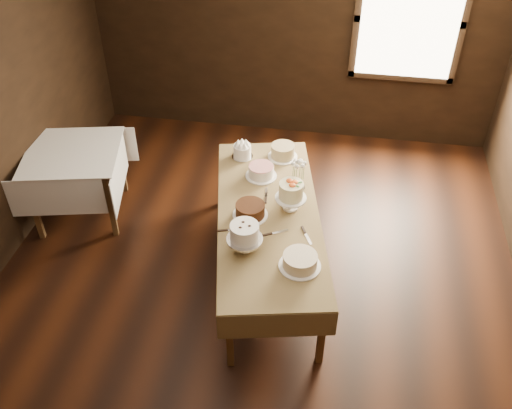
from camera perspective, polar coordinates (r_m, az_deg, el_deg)
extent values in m
cube|color=black|center=(5.39, -0.36, -9.20)|extent=(5.00, 6.00, 0.01)
cube|color=black|center=(7.06, 4.01, 17.22)|extent=(5.00, 0.02, 2.80)
cube|color=#FFEABF|center=(6.94, 15.26, 17.36)|extent=(1.10, 0.05, 1.30)
cube|color=#4D341B|center=(4.66, -2.67, -13.42)|extent=(0.07, 0.07, 0.65)
cube|color=#4D341B|center=(6.23, -2.78, 2.62)|extent=(0.07, 0.07, 0.65)
cube|color=#4D341B|center=(4.71, 6.63, -13.05)|extent=(0.07, 0.07, 0.65)
cube|color=#4D341B|center=(6.26, 4.03, 2.78)|extent=(0.07, 0.07, 0.65)
cube|color=#4D341B|center=(5.15, 1.26, -1.17)|extent=(1.31, 2.41, 0.04)
cube|color=olive|center=(5.14, 1.27, -0.95)|extent=(1.39, 2.48, 0.01)
cube|color=#4D341B|center=(6.15, -21.47, -0.45)|extent=(0.07, 0.07, 0.75)
cube|color=#4D341B|center=(6.74, -19.94, 3.72)|extent=(0.07, 0.07, 0.75)
cube|color=#4D341B|center=(5.94, -14.45, -0.21)|extent=(0.07, 0.07, 0.75)
cube|color=#4D341B|center=(6.55, -13.50, 4.05)|extent=(0.07, 0.07, 0.75)
cube|color=#4D341B|center=(6.11, -18.07, 4.84)|extent=(1.04, 1.04, 0.04)
cube|color=white|center=(6.10, -18.12, 5.04)|extent=(1.14, 1.14, 0.01)
cylinder|color=silver|center=(5.86, -1.39, 4.87)|extent=(0.22, 0.22, 0.01)
cylinder|color=white|center=(5.82, -1.40, 5.44)|extent=(0.24, 0.24, 0.13)
cylinder|color=white|center=(5.86, 2.70, 4.85)|extent=(0.31, 0.31, 0.01)
cylinder|color=#D0BD8A|center=(5.82, 2.72, 5.43)|extent=(0.31, 0.31, 0.13)
cylinder|color=white|center=(5.58, 0.52, 2.92)|extent=(0.31, 0.31, 0.01)
cylinder|color=white|center=(5.54, 0.52, 3.40)|extent=(0.33, 0.33, 0.10)
cylinder|color=white|center=(5.11, -0.59, -1.07)|extent=(0.32, 0.32, 0.01)
cylinder|color=#3C1D0C|center=(5.07, -0.59, -0.53)|extent=(0.37, 0.37, 0.11)
cylinder|color=white|center=(5.16, 3.51, 0.24)|extent=(0.29, 0.29, 0.14)
cylinder|color=#F5F0B8|center=(5.07, 3.57, 1.53)|extent=(0.31, 0.31, 0.15)
cylinder|color=silver|center=(4.73, -1.15, -3.95)|extent=(0.31, 0.31, 0.14)
cylinder|color=white|center=(4.64, -1.17, -2.69)|extent=(0.32, 0.32, 0.14)
cylinder|color=white|center=(4.65, 4.44, -6.20)|extent=(0.35, 0.35, 0.01)
cylinder|color=beige|center=(4.60, 4.47, -5.67)|extent=(0.38, 0.38, 0.11)
cube|color=silver|center=(4.94, 2.46, -2.75)|extent=(0.22, 0.14, 0.01)
cube|color=silver|center=(4.89, 5.29, -3.47)|extent=(0.12, 0.23, 0.01)
cube|color=silver|center=(5.37, 1.05, 1.23)|extent=(0.05, 0.24, 0.01)
cube|color=silver|center=(5.38, 3.98, 1.20)|extent=(0.13, 0.23, 0.01)
cube|color=silver|center=(4.96, -2.00, -2.54)|extent=(0.24, 0.09, 0.01)
imported|color=#2D2823|center=(5.35, 4.22, 1.90)|extent=(0.18, 0.18, 0.15)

